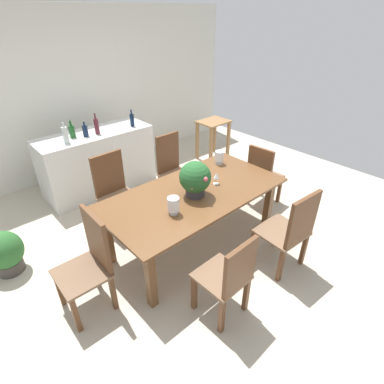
{
  "coord_description": "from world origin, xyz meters",
  "views": [
    {
      "loc": [
        -1.96,
        -2.4,
        2.47
      ],
      "look_at": [
        0.02,
        -0.22,
        0.71
      ],
      "focal_mm": 28.14,
      "sensor_mm": 36.0,
      "label": 1
    }
  ],
  "objects_px": {
    "wine_glass": "(216,176)",
    "wine_bottle_green": "(72,131)",
    "dining_table": "(194,199)",
    "chair_far_right": "(172,166)",
    "wine_bottle_tall": "(97,126)",
    "chair_foot_end": "(262,174)",
    "chair_far_left": "(114,189)",
    "chair_near_right": "(291,229)",
    "wine_bottle_dark": "(65,135)",
    "side_table": "(213,132)",
    "chair_near_left": "(230,276)",
    "kitchen_counter": "(98,161)",
    "crystal_vase_left": "(219,156)",
    "potted_plant_floor": "(5,252)",
    "flower_centerpiece": "(195,178)",
    "crystal_vase_center_near": "(173,204)",
    "chair_head_end": "(90,259)",
    "wine_bottle_amber": "(132,120)",
    "wine_bottle_clear": "(85,131)"
  },
  "relations": [
    {
      "from": "crystal_vase_center_near",
      "to": "wine_bottle_dark",
      "type": "height_order",
      "value": "wine_bottle_dark"
    },
    {
      "from": "chair_head_end",
      "to": "wine_glass",
      "type": "height_order",
      "value": "chair_head_end"
    },
    {
      "from": "chair_head_end",
      "to": "chair_far_left",
      "type": "bearing_deg",
      "value": 141.65
    },
    {
      "from": "chair_near_right",
      "to": "wine_glass",
      "type": "xyz_separation_m",
      "value": [
        -0.15,
        0.95,
        0.3
      ]
    },
    {
      "from": "chair_far_left",
      "to": "wine_bottle_dark",
      "type": "height_order",
      "value": "wine_bottle_dark"
    },
    {
      "from": "chair_near_right",
      "to": "wine_glass",
      "type": "height_order",
      "value": "chair_near_right"
    },
    {
      "from": "chair_near_left",
      "to": "wine_bottle_green",
      "type": "bearing_deg",
      "value": -90.92
    },
    {
      "from": "chair_near_left",
      "to": "chair_head_end",
      "type": "bearing_deg",
      "value": -50.88
    },
    {
      "from": "chair_foot_end",
      "to": "chair_far_left",
      "type": "xyz_separation_m",
      "value": [
        -1.77,
        0.99,
        0.03
      ]
    },
    {
      "from": "wine_glass",
      "to": "wine_bottle_clear",
      "type": "bearing_deg",
      "value": 107.86
    },
    {
      "from": "crystal_vase_left",
      "to": "wine_bottle_amber",
      "type": "distance_m",
      "value": 1.6
    },
    {
      "from": "chair_far_right",
      "to": "wine_bottle_amber",
      "type": "bearing_deg",
      "value": 92.58
    },
    {
      "from": "chair_far_right",
      "to": "wine_bottle_dark",
      "type": "bearing_deg",
      "value": 139.68
    },
    {
      "from": "potted_plant_floor",
      "to": "side_table",
      "type": "bearing_deg",
      "value": 9.06
    },
    {
      "from": "chair_near_left",
      "to": "wine_bottle_tall",
      "type": "xyz_separation_m",
      "value": [
        0.32,
        2.89,
        0.55
      ]
    },
    {
      "from": "wine_bottle_tall",
      "to": "chair_far_right",
      "type": "bearing_deg",
      "value": -56.68
    },
    {
      "from": "chair_near_left",
      "to": "chair_far_right",
      "type": "height_order",
      "value": "chair_far_right"
    },
    {
      "from": "flower_centerpiece",
      "to": "wine_bottle_dark",
      "type": "distance_m",
      "value": 2.02
    },
    {
      "from": "chair_foot_end",
      "to": "wine_bottle_green",
      "type": "relative_size",
      "value": 3.77
    },
    {
      "from": "dining_table",
      "to": "wine_bottle_dark",
      "type": "relative_size",
      "value": 7.33
    },
    {
      "from": "chair_foot_end",
      "to": "wine_bottle_amber",
      "type": "xyz_separation_m",
      "value": [
        -0.89,
        1.88,
        0.53
      ]
    },
    {
      "from": "wine_bottle_tall",
      "to": "crystal_vase_left",
      "type": "bearing_deg",
      "value": -61.04
    },
    {
      "from": "chair_far_left",
      "to": "side_table",
      "type": "relative_size",
      "value": 1.34
    },
    {
      "from": "crystal_vase_center_near",
      "to": "wine_bottle_green",
      "type": "distance_m",
      "value": 2.2
    },
    {
      "from": "chair_far_right",
      "to": "chair_far_left",
      "type": "distance_m",
      "value": 0.94
    },
    {
      "from": "dining_table",
      "to": "chair_near_left",
      "type": "bearing_deg",
      "value": -115.97
    },
    {
      "from": "chair_near_left",
      "to": "potted_plant_floor",
      "type": "distance_m",
      "value": 2.41
    },
    {
      "from": "chair_near_right",
      "to": "wine_bottle_dark",
      "type": "bearing_deg",
      "value": -64.72
    },
    {
      "from": "side_table",
      "to": "chair_far_right",
      "type": "bearing_deg",
      "value": -156.75
    },
    {
      "from": "chair_near_left",
      "to": "kitchen_counter",
      "type": "xyz_separation_m",
      "value": [
        0.29,
        2.98,
        -0.03
      ]
    },
    {
      "from": "chair_far_left",
      "to": "wine_bottle_tall",
      "type": "distance_m",
      "value": 1.12
    },
    {
      "from": "dining_table",
      "to": "chair_far_right",
      "type": "relative_size",
      "value": 2.07
    },
    {
      "from": "chair_far_right",
      "to": "wine_glass",
      "type": "distance_m",
      "value": 1.07
    },
    {
      "from": "chair_foot_end",
      "to": "crystal_vase_center_near",
      "type": "distance_m",
      "value": 1.77
    },
    {
      "from": "chair_near_right",
      "to": "kitchen_counter",
      "type": "xyz_separation_m",
      "value": [
        -0.64,
        3.0,
        -0.07
      ]
    },
    {
      "from": "chair_near_right",
      "to": "wine_bottle_dark",
      "type": "distance_m",
      "value": 3.1
    },
    {
      "from": "chair_far_right",
      "to": "crystal_vase_left",
      "type": "xyz_separation_m",
      "value": [
        0.27,
        -0.66,
        0.3
      ]
    },
    {
      "from": "dining_table",
      "to": "wine_bottle_green",
      "type": "relative_size",
      "value": 8.52
    },
    {
      "from": "flower_centerpiece",
      "to": "crystal_vase_left",
      "type": "xyz_separation_m",
      "value": [
        0.78,
        0.37,
        -0.11
      ]
    },
    {
      "from": "wine_glass",
      "to": "wine_bottle_dark",
      "type": "relative_size",
      "value": 0.5
    },
    {
      "from": "wine_glass",
      "to": "wine_bottle_green",
      "type": "height_order",
      "value": "wine_bottle_green"
    },
    {
      "from": "flower_centerpiece",
      "to": "potted_plant_floor",
      "type": "xyz_separation_m",
      "value": [
        -1.78,
        1.08,
        -0.69
      ]
    },
    {
      "from": "chair_far_left",
      "to": "crystal_vase_left",
      "type": "distance_m",
      "value": 1.42
    },
    {
      "from": "wine_glass",
      "to": "side_table",
      "type": "height_order",
      "value": "wine_glass"
    },
    {
      "from": "dining_table",
      "to": "kitchen_counter",
      "type": "bearing_deg",
      "value": 95.12
    },
    {
      "from": "chair_near_left",
      "to": "kitchen_counter",
      "type": "bearing_deg",
      "value": -96.64
    },
    {
      "from": "crystal_vase_left",
      "to": "chair_far_right",
      "type": "bearing_deg",
      "value": 112.04
    },
    {
      "from": "chair_head_end",
      "to": "flower_centerpiece",
      "type": "height_order",
      "value": "flower_centerpiece"
    },
    {
      "from": "chair_near_left",
      "to": "potted_plant_floor",
      "type": "relative_size",
      "value": 1.79
    },
    {
      "from": "chair_far_left",
      "to": "wine_bottle_dark",
      "type": "bearing_deg",
      "value": 98.19
    }
  ]
}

